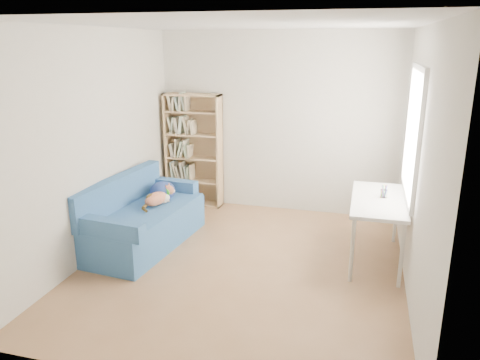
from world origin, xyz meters
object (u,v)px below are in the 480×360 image
bookshelf (194,155)px  pen_cup (384,193)px  desk (378,204)px  sofa (142,219)px

bookshelf → pen_cup: (2.74, -1.24, 0.02)m
bookshelf → desk: bearing=-25.8°
sofa → bookshelf: size_ratio=1.07×
sofa → pen_cup: size_ratio=12.21×
bookshelf → desk: bookshelf is taller
sofa → pen_cup: 2.90m
bookshelf → sofa: bearing=-93.7°
pen_cup → bookshelf: bearing=155.7°
sofa → pen_cup: pen_cup is taller
desk → pen_cup: 0.15m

